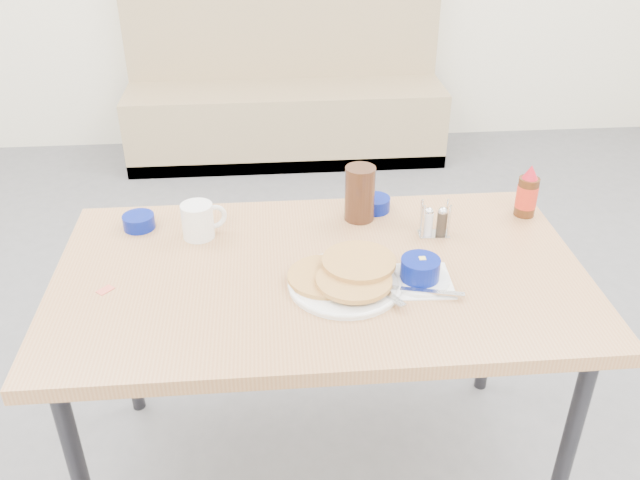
{
  "coord_description": "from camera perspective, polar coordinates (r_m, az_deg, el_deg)",
  "views": [
    {
      "loc": [
        -0.13,
        -1.24,
        1.75
      ],
      "look_at": [
        0.0,
        0.3,
        0.82
      ],
      "focal_mm": 38.0,
      "sensor_mm": 36.0,
      "label": 1
    }
  ],
  "objects": [
    {
      "name": "pancake_plate",
      "position": [
        1.72,
        2.17,
        -3.21
      ],
      "size": [
        0.29,
        0.29,
        0.05
      ],
      "rotation": [
        0.0,
        0.0,
        0.16
      ],
      "color": "white",
      "rests_on": "dining_table"
    },
    {
      "name": "butter_bowl",
      "position": [
        2.07,
        4.63,
        3.04
      ],
      "size": [
        0.09,
        0.09,
        0.04
      ],
      "rotation": [
        0.0,
        0.0,
        0.19
      ],
      "color": "navy",
      "rests_on": "dining_table"
    },
    {
      "name": "amber_tumbler",
      "position": [
        2.0,
        3.37,
        3.93
      ],
      "size": [
        0.1,
        0.1,
        0.17
      ],
      "primitive_type": "cylinder",
      "rotation": [
        0.0,
        0.0,
        0.14
      ],
      "color": "#3C2013",
      "rests_on": "dining_table"
    },
    {
      "name": "creamer_bowl",
      "position": [
        2.04,
        -15.01,
        1.5
      ],
      "size": [
        0.09,
        0.09,
        0.04
      ],
      "rotation": [
        0.0,
        0.0,
        0.19
      ],
      "color": "navy",
      "rests_on": "dining_table"
    },
    {
      "name": "booth_bench",
      "position": [
        4.26,
        -2.94,
        11.79
      ],
      "size": [
        1.9,
        0.56,
        1.22
      ],
      "color": "tan",
      "rests_on": "ground"
    },
    {
      "name": "syrup_bottle",
      "position": [
        2.11,
        17.05,
        3.74
      ],
      "size": [
        0.06,
        0.06,
        0.16
      ],
      "rotation": [
        0.0,
        0.0,
        0.38
      ],
      "color": "#47230F",
      "rests_on": "dining_table"
    },
    {
      "name": "coffee_mug",
      "position": [
        1.95,
        -10.14,
        1.66
      ],
      "size": [
        0.13,
        0.09,
        0.1
      ],
      "rotation": [
        0.0,
        0.0,
        0.37
      ],
      "color": "white",
      "rests_on": "dining_table"
    },
    {
      "name": "sugar_wrapper",
      "position": [
        1.8,
        -17.63,
        -4.03
      ],
      "size": [
        0.05,
        0.05,
        0.0
      ],
      "primitive_type": "cube",
      "rotation": [
        0.0,
        0.0,
        0.84
      ],
      "color": "#E05B4A",
      "rests_on": "dining_table"
    },
    {
      "name": "condiment_caddy",
      "position": [
        1.96,
        9.63,
        1.37
      ],
      "size": [
        0.09,
        0.05,
        0.1
      ],
      "rotation": [
        0.0,
        0.0,
        -0.05
      ],
      "color": "silver",
      "rests_on": "dining_table"
    },
    {
      "name": "dining_table",
      "position": [
        1.83,
        0.03,
        -4.14
      ],
      "size": [
        1.4,
        0.8,
        0.76
      ],
      "color": "tan",
      "rests_on": "ground"
    },
    {
      "name": "grits_setting",
      "position": [
        1.75,
        8.42,
        -2.71
      ],
      "size": [
        0.18,
        0.18,
        0.07
      ],
      "rotation": [
        0.0,
        0.0,
        -0.04
      ],
      "color": "white",
      "rests_on": "dining_table"
    }
  ]
}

